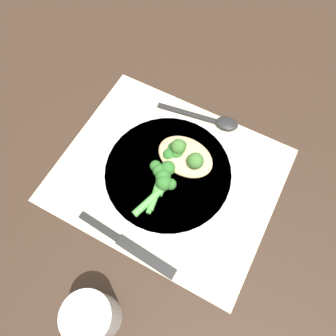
# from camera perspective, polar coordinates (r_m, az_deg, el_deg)

# --- Properties ---
(ground_plane) EXTENTS (3.00, 3.00, 0.00)m
(ground_plane) POSITION_cam_1_polar(r_m,az_deg,el_deg) (0.65, 0.00, -1.22)
(ground_plane) COLOR #332319
(placemat) EXTENTS (0.42, 0.35, 0.00)m
(placemat) POSITION_cam_1_polar(r_m,az_deg,el_deg) (0.65, 0.00, -1.15)
(placemat) COLOR beige
(placemat) RESTS_ON ground_plane
(plate) EXTENTS (0.25, 0.25, 0.01)m
(plate) POSITION_cam_1_polar(r_m,az_deg,el_deg) (0.64, 0.00, -0.78)
(plate) COLOR white
(plate) RESTS_ON placemat
(chicken_fillet) EXTENTS (0.12, 0.09, 0.02)m
(chicken_fillet) POSITION_cam_1_polar(r_m,az_deg,el_deg) (0.64, 3.04, 2.03)
(chicken_fillet) COLOR tan
(chicken_fillet) RESTS_ON plate
(pesto_dollop_primary) EXTENTS (0.03, 0.03, 0.03)m
(pesto_dollop_primary) POSITION_cam_1_polar(r_m,az_deg,el_deg) (0.61, 4.80, 1.24)
(pesto_dollop_primary) COLOR #3D702D
(pesto_dollop_primary) RESTS_ON chicken_fillet
(pesto_dollop_secondary) EXTENTS (0.03, 0.03, 0.03)m
(pesto_dollop_secondary) POSITION_cam_1_polar(r_m,az_deg,el_deg) (0.62, 1.55, 3.88)
(pesto_dollop_secondary) COLOR #3D702D
(pesto_dollop_secondary) RESTS_ON chicken_fillet
(broccoli_stalk_front) EXTENTS (0.04, 0.12, 0.03)m
(broccoli_stalk_front) POSITION_cam_1_polar(r_m,az_deg,el_deg) (0.64, 1.05, 2.38)
(broccoli_stalk_front) COLOR #51A847
(broccoli_stalk_front) RESTS_ON plate
(broccoli_stalk_left) EXTENTS (0.04, 0.14, 0.03)m
(broccoli_stalk_left) POSITION_cam_1_polar(r_m,az_deg,el_deg) (0.63, 0.30, 1.26)
(broccoli_stalk_left) COLOR #51A847
(broccoli_stalk_left) RESTS_ON plate
(broccoli_stalk_right) EXTENTS (0.05, 0.11, 0.03)m
(broccoli_stalk_right) POSITION_cam_1_polar(r_m,az_deg,el_deg) (0.62, -1.35, -0.58)
(broccoli_stalk_right) COLOR #51A847
(broccoli_stalk_right) RESTS_ON plate
(broccoli_stalk_rear) EXTENTS (0.05, 0.11, 0.03)m
(broccoli_stalk_rear) POSITION_cam_1_polar(r_m,az_deg,el_deg) (0.61, -1.11, -2.75)
(broccoli_stalk_rear) COLOR #51A847
(broccoli_stalk_rear) RESTS_ON plate
(knife) EXTENTS (0.21, 0.03, 0.01)m
(knife) POSITION_cam_1_polar(r_m,az_deg,el_deg) (0.61, -7.57, -12.77)
(knife) COLOR black
(knife) RESTS_ON placemat
(spoon) EXTENTS (0.18, 0.05, 0.01)m
(spoon) POSITION_cam_1_polar(r_m,az_deg,el_deg) (0.71, 8.49, 8.10)
(spoon) COLOR black
(spoon) RESTS_ON placemat
(water_glass) EXTENTS (0.07, 0.07, 0.12)m
(water_glass) POSITION_cam_1_polar(r_m,az_deg,el_deg) (0.55, -12.84, -23.96)
(water_glass) COLOR silver
(water_glass) RESTS_ON ground_plane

